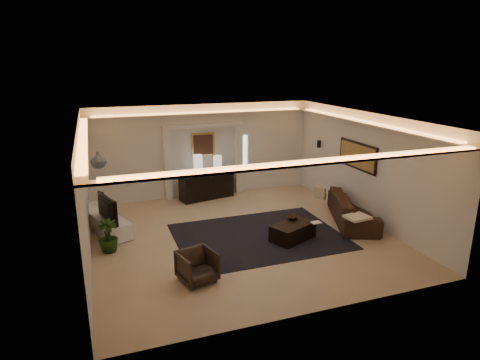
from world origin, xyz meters
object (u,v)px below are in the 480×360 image
object	(u,v)px
coffee_table	(293,232)
sofa	(353,209)
console	(207,186)
armchair	(197,266)

from	to	relation	value
coffee_table	sofa	bearing A→B (deg)	-9.53
console	coffee_table	bearing A→B (deg)	-85.59
coffee_table	armchair	bearing A→B (deg)	179.44
armchair	sofa	bearing A→B (deg)	4.54
sofa	coffee_table	bearing A→B (deg)	126.65
coffee_table	console	bearing A→B (deg)	82.67
sofa	coffee_table	world-z (taller)	sofa
coffee_table	armchair	world-z (taller)	armchair
console	sofa	world-z (taller)	console
console	armchair	xyz separation A→B (m)	(-1.52, -4.90, -0.09)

